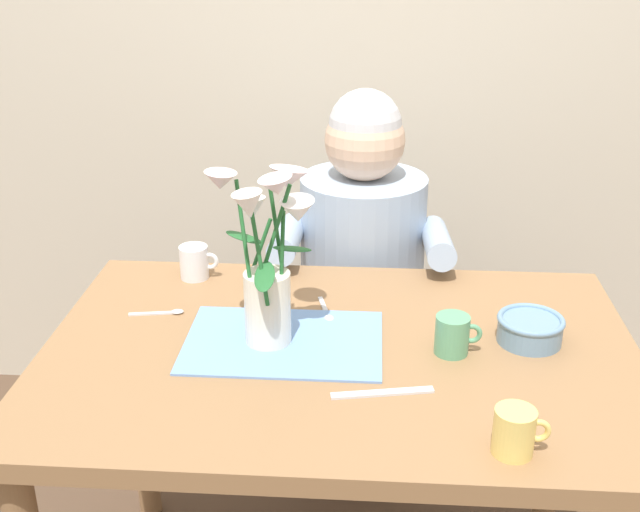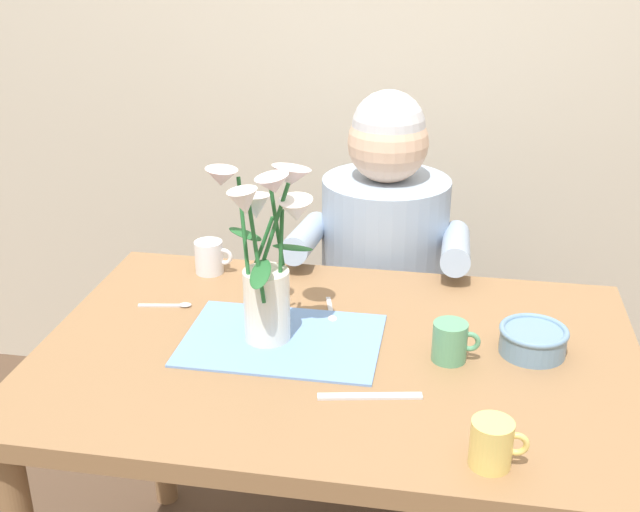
{
  "view_description": "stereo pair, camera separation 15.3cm",
  "coord_description": "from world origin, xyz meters",
  "px_view_note": "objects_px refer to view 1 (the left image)",
  "views": [
    {
      "loc": [
        0.06,
        -1.39,
        1.55
      ],
      "look_at": [
        -0.04,
        0.05,
        0.92
      ],
      "focal_mm": 44.68,
      "sensor_mm": 36.0,
      "label": 1
    },
    {
      "loc": [
        0.21,
        -1.37,
        1.55
      ],
      "look_at": [
        -0.04,
        0.05,
        0.92
      ],
      "focal_mm": 44.68,
      "sensor_mm": 36.0,
      "label": 2
    }
  ],
  "objects_px": {
    "tea_cup": "(453,335)",
    "coffee_cup": "(195,262)",
    "seated_person": "(361,293)",
    "ceramic_mug": "(515,432)",
    "dinner_knife": "(382,393)",
    "ceramic_bowl": "(530,328)",
    "flower_vase": "(267,258)"
  },
  "relations": [
    {
      "from": "tea_cup",
      "to": "coffee_cup",
      "type": "bearing_deg",
      "value": 151.58
    },
    {
      "from": "seated_person",
      "to": "ceramic_mug",
      "type": "relative_size",
      "value": 12.2
    },
    {
      "from": "seated_person",
      "to": "dinner_knife",
      "type": "distance_m",
      "value": 0.8
    },
    {
      "from": "ceramic_bowl",
      "to": "dinner_knife",
      "type": "relative_size",
      "value": 0.72
    },
    {
      "from": "seated_person",
      "to": "flower_vase",
      "type": "height_order",
      "value": "seated_person"
    },
    {
      "from": "flower_vase",
      "to": "tea_cup",
      "type": "xyz_separation_m",
      "value": [
        0.37,
        -0.02,
        -0.14
      ]
    },
    {
      "from": "seated_person",
      "to": "ceramic_bowl",
      "type": "bearing_deg",
      "value": -62.44
    },
    {
      "from": "ceramic_bowl",
      "to": "ceramic_mug",
      "type": "distance_m",
      "value": 0.38
    },
    {
      "from": "flower_vase",
      "to": "tea_cup",
      "type": "bearing_deg",
      "value": -3.88
    },
    {
      "from": "seated_person",
      "to": "tea_cup",
      "type": "xyz_separation_m",
      "value": [
        0.19,
        -0.62,
        0.22
      ]
    },
    {
      "from": "seated_person",
      "to": "tea_cup",
      "type": "distance_m",
      "value": 0.68
    },
    {
      "from": "ceramic_mug",
      "to": "tea_cup",
      "type": "height_order",
      "value": "same"
    },
    {
      "from": "dinner_knife",
      "to": "coffee_cup",
      "type": "height_order",
      "value": "coffee_cup"
    },
    {
      "from": "flower_vase",
      "to": "tea_cup",
      "type": "height_order",
      "value": "flower_vase"
    },
    {
      "from": "tea_cup",
      "to": "seated_person",
      "type": "bearing_deg",
      "value": 106.99
    },
    {
      "from": "ceramic_mug",
      "to": "tea_cup",
      "type": "bearing_deg",
      "value": 103.17
    },
    {
      "from": "ceramic_bowl",
      "to": "coffee_cup",
      "type": "xyz_separation_m",
      "value": [
        -0.74,
        0.26,
        0.01
      ]
    },
    {
      "from": "ceramic_bowl",
      "to": "tea_cup",
      "type": "xyz_separation_m",
      "value": [
        -0.16,
        -0.06,
        0.01
      ]
    },
    {
      "from": "flower_vase",
      "to": "ceramic_mug",
      "type": "relative_size",
      "value": 3.97
    },
    {
      "from": "ceramic_bowl",
      "to": "seated_person",
      "type": "bearing_deg",
      "value": 121.95
    },
    {
      "from": "flower_vase",
      "to": "ceramic_mug",
      "type": "height_order",
      "value": "flower_vase"
    },
    {
      "from": "flower_vase",
      "to": "ceramic_bowl",
      "type": "relative_size",
      "value": 2.71
    },
    {
      "from": "seated_person",
      "to": "dinner_knife",
      "type": "relative_size",
      "value": 5.97
    },
    {
      "from": "flower_vase",
      "to": "ceramic_bowl",
      "type": "xyz_separation_m",
      "value": [
        0.53,
        0.03,
        -0.15
      ]
    },
    {
      "from": "dinner_knife",
      "to": "coffee_cup",
      "type": "bearing_deg",
      "value": 122.47
    },
    {
      "from": "flower_vase",
      "to": "tea_cup",
      "type": "relative_size",
      "value": 3.97
    },
    {
      "from": "dinner_knife",
      "to": "coffee_cup",
      "type": "relative_size",
      "value": 2.04
    },
    {
      "from": "seated_person",
      "to": "flower_vase",
      "type": "bearing_deg",
      "value": -111.12
    },
    {
      "from": "flower_vase",
      "to": "coffee_cup",
      "type": "bearing_deg",
      "value": 126.59
    },
    {
      "from": "ceramic_bowl",
      "to": "dinner_knife",
      "type": "bearing_deg",
      "value": -144.44
    },
    {
      "from": "dinner_knife",
      "to": "tea_cup",
      "type": "distance_m",
      "value": 0.21
    },
    {
      "from": "flower_vase",
      "to": "dinner_knife",
      "type": "relative_size",
      "value": 1.94
    }
  ]
}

